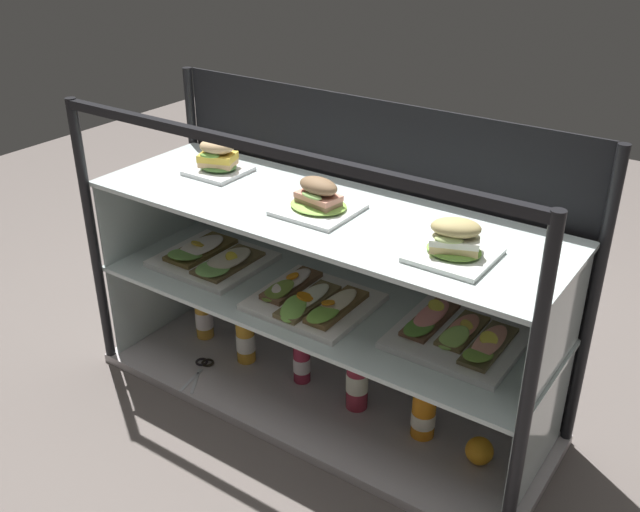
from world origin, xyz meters
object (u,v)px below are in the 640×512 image
(plated_roll_sandwich_near_left_corner, at_px, (318,200))
(orange_fruit_beside_bottles, at_px, (479,451))
(plated_roll_sandwich_right_of_center, at_px, (454,244))
(juice_bottle_front_fourth, at_px, (204,316))
(open_sandwich_tray_right_of_center, at_px, (457,336))
(juice_bottle_tucked_behind, at_px, (357,381))
(plated_roll_sandwich_near_right_corner, at_px, (218,160))
(juice_bottle_near_post, at_px, (424,412))
(open_sandwich_tray_mid_left, at_px, (311,300))
(juice_bottle_back_left, at_px, (302,359))
(kitchen_scissors, at_px, (202,367))
(open_sandwich_tray_left_of_center, at_px, (212,258))
(juice_bottle_front_second, at_px, (246,336))

(plated_roll_sandwich_near_left_corner, relative_size, orange_fruit_beside_bottles, 2.59)
(plated_roll_sandwich_right_of_center, xyz_separation_m, juice_bottle_front_fourth, (-0.97, 0.09, -0.60))
(open_sandwich_tray_right_of_center, xyz_separation_m, orange_fruit_beside_bottles, (0.12, -0.04, -0.32))
(plated_roll_sandwich_near_left_corner, bearing_deg, juice_bottle_tucked_behind, 10.19)
(plated_roll_sandwich_near_right_corner, relative_size, juice_bottle_near_post, 0.81)
(open_sandwich_tray_mid_left, distance_m, juice_bottle_back_left, 0.30)
(juice_bottle_near_post, bearing_deg, kitchen_scissors, -170.50)
(kitchen_scissors, bearing_deg, plated_roll_sandwich_near_left_corner, 14.32)
(plated_roll_sandwich_right_of_center, relative_size, juice_bottle_near_post, 0.92)
(open_sandwich_tray_mid_left, relative_size, juice_bottle_tucked_behind, 1.51)
(juice_bottle_near_post, relative_size, kitchen_scissors, 1.09)
(open_sandwich_tray_mid_left, relative_size, kitchen_scissors, 1.75)
(kitchen_scissors, bearing_deg, open_sandwich_tray_mid_left, 11.25)
(plated_roll_sandwich_near_left_corner, relative_size, plated_roll_sandwich_right_of_center, 1.06)
(juice_bottle_back_left, bearing_deg, plated_roll_sandwich_near_right_corner, 173.97)
(juice_bottle_front_fourth, xyz_separation_m, orange_fruit_beside_bottles, (1.08, -0.04, -0.05))
(juice_bottle_near_post, height_order, kitchen_scissors, juice_bottle_near_post)
(open_sandwich_tray_mid_left, distance_m, orange_fruit_beside_bottles, 0.64)
(plated_roll_sandwich_near_left_corner, height_order, open_sandwich_tray_left_of_center, plated_roll_sandwich_near_left_corner)
(juice_bottle_near_post, bearing_deg, open_sandwich_tray_left_of_center, -178.96)
(plated_roll_sandwich_right_of_center, height_order, open_sandwich_tray_left_of_center, plated_roll_sandwich_right_of_center)
(open_sandwich_tray_mid_left, xyz_separation_m, juice_bottle_front_fourth, (-0.53, 0.07, -0.28))
(open_sandwich_tray_left_of_center, relative_size, orange_fruit_beside_bottles, 4.23)
(plated_roll_sandwich_right_of_center, bearing_deg, open_sandwich_tray_mid_left, 177.67)
(juice_bottle_near_post, distance_m, kitchen_scissors, 0.79)
(open_sandwich_tray_left_of_center, xyz_separation_m, open_sandwich_tray_mid_left, (0.43, -0.03, 0.00))
(open_sandwich_tray_left_of_center, xyz_separation_m, juice_bottle_near_post, (0.80, 0.01, -0.28))
(juice_bottle_back_left, bearing_deg, open_sandwich_tray_right_of_center, 1.57)
(open_sandwich_tray_right_of_center, height_order, juice_bottle_back_left, open_sandwich_tray_right_of_center)
(plated_roll_sandwich_near_left_corner, distance_m, juice_bottle_tucked_behind, 0.60)
(open_sandwich_tray_left_of_center, bearing_deg, orange_fruit_beside_bottles, 0.08)
(plated_roll_sandwich_near_left_corner, distance_m, juice_bottle_back_left, 0.60)
(plated_roll_sandwich_near_right_corner, height_order, open_sandwich_tray_mid_left, plated_roll_sandwich_near_right_corner)
(plated_roll_sandwich_near_left_corner, relative_size, kitchen_scissors, 1.07)
(open_sandwich_tray_left_of_center, xyz_separation_m, juice_bottle_tucked_behind, (0.57, 0.01, -0.27))
(plated_roll_sandwich_near_left_corner, height_order, open_sandwich_tray_right_of_center, plated_roll_sandwich_near_left_corner)
(plated_roll_sandwich_near_right_corner, xyz_separation_m, juice_bottle_near_post, (0.80, -0.05, -0.61))
(plated_roll_sandwich_right_of_center, distance_m, juice_bottle_near_post, 0.61)
(juice_bottle_back_left, distance_m, orange_fruit_beside_bottles, 0.64)
(juice_bottle_back_left, height_order, juice_bottle_near_post, same)
(plated_roll_sandwich_right_of_center, bearing_deg, juice_bottle_front_second, 175.16)
(plated_roll_sandwich_right_of_center, relative_size, juice_bottle_front_second, 0.78)
(juice_bottle_tucked_behind, xyz_separation_m, kitchen_scissors, (-0.54, -0.13, -0.09))
(open_sandwich_tray_left_of_center, height_order, open_sandwich_tray_mid_left, open_sandwich_tray_mid_left)
(open_sandwich_tray_right_of_center, relative_size, juice_bottle_front_fourth, 1.62)
(open_sandwich_tray_right_of_center, height_order, juice_bottle_front_fourth, open_sandwich_tray_right_of_center)
(juice_bottle_back_left, distance_m, juice_bottle_tucked_behind, 0.22)
(open_sandwich_tray_right_of_center, bearing_deg, juice_bottle_back_left, -178.43)
(juice_bottle_front_fourth, relative_size, juice_bottle_front_second, 0.83)
(plated_roll_sandwich_near_left_corner, distance_m, orange_fruit_beside_bottles, 0.84)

